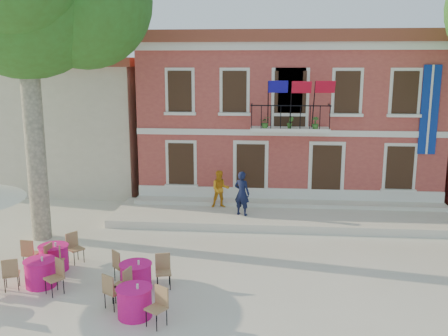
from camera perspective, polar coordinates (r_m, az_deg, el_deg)
ground at (r=16.14m, az=0.71°, el=-10.48°), size 90.00×90.00×0.00m
main_building at (r=25.00m, az=7.15°, el=6.33°), size 13.50×9.59×7.50m
neighbor_west at (r=28.15m, az=-17.15°, el=5.35°), size 9.40×9.40×6.40m
terrace at (r=20.21m, az=7.39°, el=-5.49°), size 14.00×3.40×0.30m
pedestrian_navy at (r=19.49m, az=2.06°, el=-2.90°), size 0.76×0.65×1.75m
pedestrian_orange at (r=20.53m, az=-0.43°, el=-2.43°), size 0.85×0.72×1.55m
cafe_table_0 at (r=15.14m, az=-20.25°, el=-11.04°), size 1.86×1.73×0.95m
cafe_table_1 at (r=12.85m, az=-10.19°, el=-14.71°), size 1.85×1.38×0.95m
cafe_table_3 at (r=16.12m, az=-18.88°, el=-9.53°), size 1.72×1.86×0.95m
cafe_table_4 at (r=14.21m, az=-10.03°, el=-11.99°), size 1.81×1.81×0.95m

